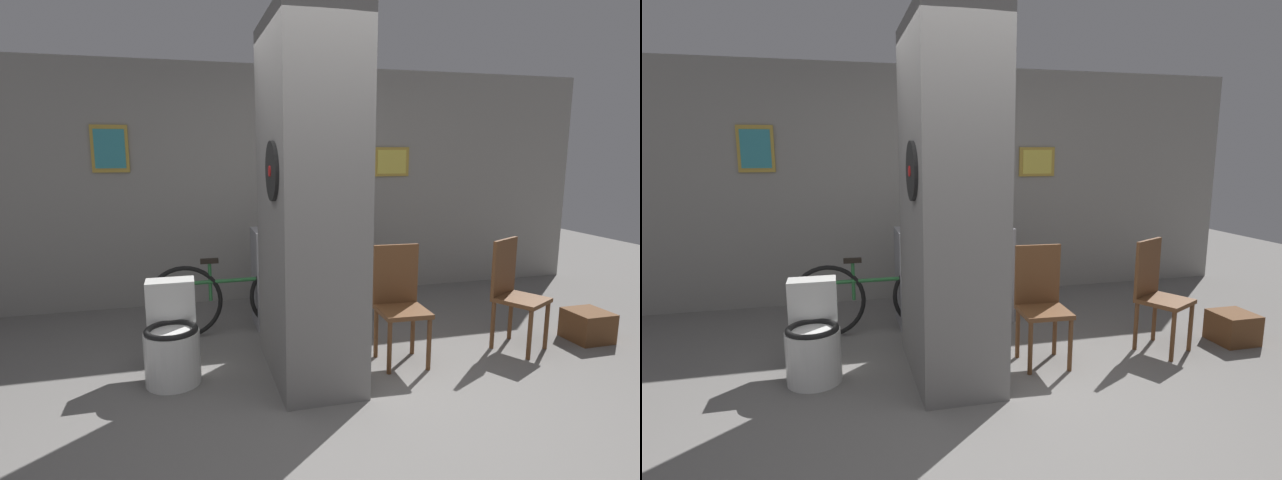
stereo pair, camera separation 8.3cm
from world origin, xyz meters
TOP-DOWN VIEW (x-y plane):
  - ground_plane at (0.00, 0.00)m, footprint 14.00×14.00m
  - wall_back at (0.00, 2.63)m, footprint 8.00×0.09m
  - pillar_center at (-0.02, 0.58)m, footprint 0.62×1.16m
  - counter_shelf at (0.28, 1.70)m, footprint 1.13×0.44m
  - toilet at (-1.03, 0.70)m, footprint 0.40×0.56m
  - chair_near_pillar at (0.73, 0.58)m, footprint 0.40×0.40m
  - chair_by_doorway at (1.80, 0.58)m, footprint 0.51×0.51m
  - bicycle at (-0.47, 1.52)m, footprint 1.59×0.42m
  - bottle_tall at (0.45, 1.65)m, footprint 0.07×0.07m
  - bottle_short at (0.34, 1.79)m, footprint 0.07×0.07m
  - floor_crate at (2.55, 0.53)m, footprint 0.34×0.34m

SIDE VIEW (x-z plane):
  - ground_plane at x=0.00m, z-range 0.00..0.00m
  - floor_crate at x=2.55m, z-range 0.00..0.27m
  - toilet at x=-1.03m, z-range -0.06..0.66m
  - bicycle at x=-0.47m, z-range -0.01..0.71m
  - counter_shelf at x=0.28m, z-range 0.00..0.94m
  - chair_near_pillar at x=0.73m, z-range 0.04..0.98m
  - chair_by_doorway at x=1.80m, z-range 0.04..0.98m
  - bottle_short at x=0.34m, z-range 0.91..1.10m
  - bottle_tall at x=0.45m, z-range 0.91..1.16m
  - pillar_center at x=-0.02m, z-range 0.00..2.60m
  - wall_back at x=0.00m, z-range 0.00..2.60m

